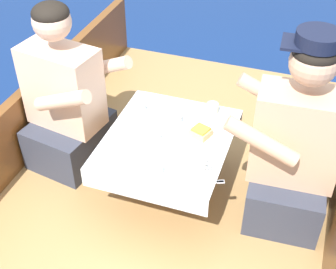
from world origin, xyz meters
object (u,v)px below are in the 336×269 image
at_px(sandwich, 201,132).
at_px(tin_can, 212,108).
at_px(person_port, 66,104).
at_px(coffee_cup_starboard, 139,106).
at_px(coffee_cup_center, 153,135).
at_px(coffee_cup_port, 199,164).
at_px(person_starboard, 293,150).

distance_m(sandwich, tin_can, 0.23).
height_order(person_port, coffee_cup_starboard, person_port).
bearing_deg(sandwich, person_port, 179.44).
bearing_deg(sandwich, coffee_cup_center, -155.76).
height_order(coffee_cup_port, tin_can, coffee_cup_port).
distance_m(person_port, coffee_cup_center, 0.55).
bearing_deg(sandwich, coffee_cup_port, -76.56).
bearing_deg(coffee_cup_starboard, person_starboard, -8.41).
xyz_separation_m(person_starboard, coffee_cup_starboard, (-0.83, 0.12, -0.02)).
distance_m(coffee_cup_port, coffee_cup_starboard, 0.55).
bearing_deg(tin_can, person_port, -163.95).
bearing_deg(person_starboard, coffee_cup_starboard, -11.66).
bearing_deg(sandwich, tin_can, 89.95).
bearing_deg(person_starboard, sandwich, -5.50).
height_order(sandwich, tin_can, sandwich).
relative_size(sandwich, coffee_cup_port, 1.18).
height_order(sandwich, coffee_cup_port, coffee_cup_port).
xyz_separation_m(coffee_cup_port, tin_can, (-0.06, 0.46, -0.01)).
bearing_deg(coffee_cup_port, coffee_cup_center, 153.59).
bearing_deg(coffee_cup_starboard, person_port, -165.87).
distance_m(coffee_cup_center, tin_can, 0.39).
distance_m(person_port, sandwich, 0.76).
height_order(coffee_cup_starboard, tin_can, coffee_cup_starboard).
bearing_deg(person_starboard, tin_can, -31.56).
bearing_deg(coffee_cup_center, sandwich, 24.24).
xyz_separation_m(person_port, coffee_cup_starboard, (0.39, 0.10, 0.01)).
bearing_deg(coffee_cup_port, person_starboard, 28.67).
height_order(person_starboard, coffee_cup_port, person_starboard).
bearing_deg(sandwich, person_starboard, -2.24).
height_order(coffee_cup_center, tin_can, coffee_cup_center).
bearing_deg(sandwich, coffee_cup_starboard, 164.39).
height_order(person_starboard, coffee_cup_starboard, person_starboard).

